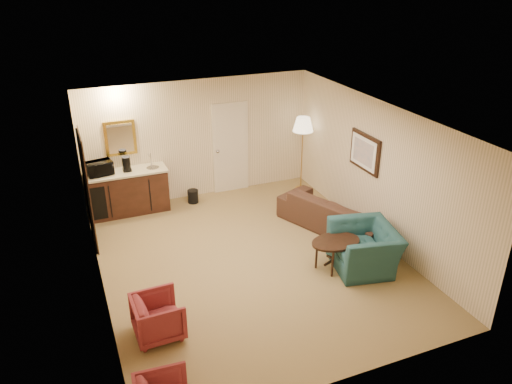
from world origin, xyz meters
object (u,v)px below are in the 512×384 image
(rose_chair_near, at_px, (158,315))
(waste_bin, at_px, (193,196))
(sofa, at_px, (334,208))
(teal_armchair, at_px, (365,241))
(coffee_maker, at_px, (126,164))
(coffee_table, at_px, (335,253))
(microwave, at_px, (99,167))
(floor_lamp, at_px, (302,154))
(wetbar_cabinet, at_px, (128,192))

(rose_chair_near, relative_size, waste_bin, 2.34)
(sofa, distance_m, teal_armchair, 1.41)
(sofa, bearing_deg, coffee_maker, 34.68)
(coffee_maker, bearing_deg, coffee_table, -66.49)
(rose_chair_near, xyz_separation_m, microwave, (-0.25, 4.03, 0.75))
(sofa, xyz_separation_m, floor_lamp, (0.25, 1.91, 0.42))
(rose_chair_near, relative_size, coffee_maker, 2.20)
(sofa, distance_m, coffee_maker, 4.25)
(coffee_table, bearing_deg, coffee_maker, 130.23)
(coffee_table, relative_size, waste_bin, 2.99)
(wetbar_cabinet, xyz_separation_m, floor_lamp, (3.85, -0.32, 0.40))
(coffee_table, xyz_separation_m, coffee_maker, (-2.89, 3.42, 0.83))
(microwave, bearing_deg, teal_armchair, -54.08)
(rose_chair_near, height_order, coffee_maker, coffee_maker)
(coffee_table, height_order, waste_bin, coffee_table)
(floor_lamp, bearing_deg, sofa, -97.46)
(microwave, bearing_deg, wetbar_cabinet, -12.36)
(sofa, height_order, waste_bin, sofa)
(sofa, height_order, coffee_table, sofa)
(wetbar_cabinet, relative_size, sofa, 0.73)
(rose_chair_near, relative_size, microwave, 1.36)
(sofa, bearing_deg, teal_armchair, 147.33)
(rose_chair_near, bearing_deg, waste_bin, -23.59)
(sofa, relative_size, waste_bin, 7.78)
(sofa, distance_m, floor_lamp, 1.97)
(waste_bin, relative_size, microwave, 0.58)
(waste_bin, bearing_deg, teal_armchair, -60.34)
(coffee_maker, bearing_deg, rose_chair_near, -110.75)
(coffee_table, xyz_separation_m, waste_bin, (-1.57, 3.35, -0.10))
(rose_chair_near, xyz_separation_m, waste_bin, (1.60, 3.94, -0.19))
(teal_armchair, distance_m, coffee_table, 0.55)
(teal_armchair, bearing_deg, rose_chair_near, -72.20)
(sofa, bearing_deg, floor_lamp, -30.78)
(sofa, relative_size, rose_chair_near, 3.33)
(coffee_table, relative_size, microwave, 1.73)
(teal_armchair, distance_m, coffee_maker, 4.96)
(sofa, height_order, teal_armchair, teal_armchair)
(floor_lamp, relative_size, waste_bin, 5.94)
(coffee_table, bearing_deg, sofa, 60.40)
(sofa, relative_size, microwave, 4.51)
(coffee_table, distance_m, coffee_maker, 4.55)
(teal_armchair, bearing_deg, floor_lamp, -176.64)
(microwave, bearing_deg, floor_lamp, -15.27)
(floor_lamp, relative_size, coffee_maker, 5.59)
(sofa, bearing_deg, microwave, 37.99)
(coffee_maker, bearing_deg, wetbar_cabinet, 161.37)
(rose_chair_near, relative_size, coffee_table, 0.78)
(waste_bin, bearing_deg, coffee_table, -64.83)
(coffee_maker, bearing_deg, waste_bin, -19.72)
(coffee_table, bearing_deg, microwave, 134.93)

